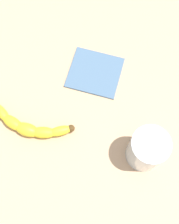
{
  "coord_description": "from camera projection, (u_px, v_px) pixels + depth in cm",
  "views": [
    {
      "loc": [
        -14.57,
        14.18,
        79.99
      ],
      "look_at": [
        4.39,
        -4.29,
        5.0
      ],
      "focal_mm": 47.05,
      "sensor_mm": 36.0,
      "label": 1
    }
  ],
  "objects": [
    {
      "name": "banana",
      "position": [
        29.0,
        126.0,
        0.78
      ],
      "size": [
        21.8,
        13.35,
        3.59
      ],
      "rotation": [
        0.0,
        0.0,
        3.63
      ],
      "color": "yellow",
      "rests_on": "wooden_tabletop"
    },
    {
      "name": "folded_napkin",
      "position": [
        95.0,
        73.0,
        0.85
      ],
      "size": [
        19.47,
        19.01,
        0.6
      ],
      "primitive_type": "cube",
      "rotation": [
        0.0,
        0.0,
        0.52
      ],
      "color": "slate",
      "rests_on": "wooden_tabletop"
    },
    {
      "name": "smoothie_glass",
      "position": [
        147.0,
        150.0,
        0.72
      ],
      "size": [
        9.34,
        9.34,
        11.87
      ],
      "color": "silver",
      "rests_on": "wooden_tabletop"
    },
    {
      "name": "wooden_tabletop",
      "position": [
        89.0,
        137.0,
        0.81
      ],
      "size": [
        120.0,
        120.0,
        3.0
      ],
      "primitive_type": "cube",
      "color": "tan",
      "rests_on": "ground"
    }
  ]
}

